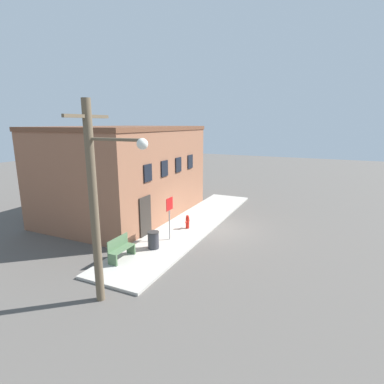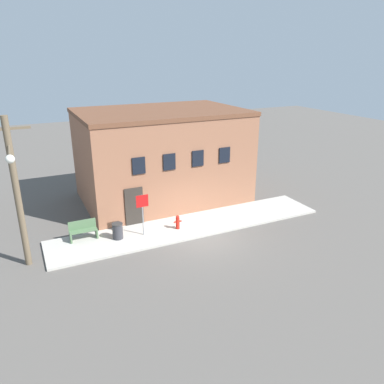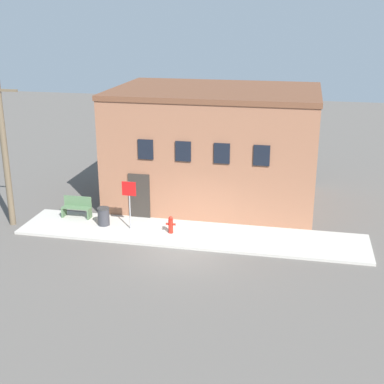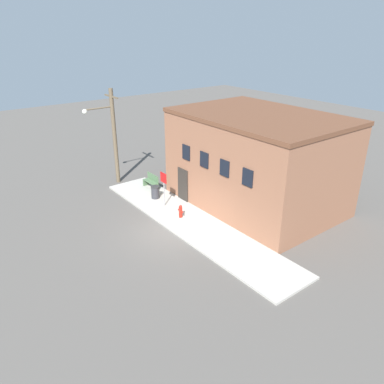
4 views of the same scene
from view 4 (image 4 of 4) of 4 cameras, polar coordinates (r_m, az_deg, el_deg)
ground_plane at (r=20.64m, az=-3.30°, el=-6.00°), size 80.00×80.00×0.00m
sidewalk at (r=21.34m, az=-0.12°, el=-4.71°), size 15.06×2.86×0.12m
brick_building at (r=23.06m, az=9.86°, el=4.74°), size 9.91×6.91×5.68m
fire_hydrant at (r=21.65m, az=-1.75°, el=-2.95°), size 0.43×0.20×0.77m
stop_sign at (r=22.64m, az=-4.33°, el=1.36°), size 0.63×0.06×2.17m
bench at (r=25.69m, az=-6.21°, el=1.59°), size 1.35×0.44×0.98m
trash_bin at (r=24.16m, az=-5.62°, el=-0.01°), size 0.54×0.54×0.82m
utility_pole at (r=26.38m, az=-12.02°, el=8.65°), size 1.80×2.22×6.60m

